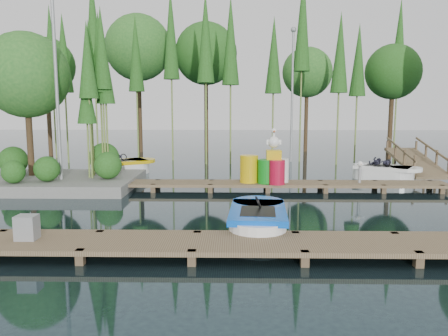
{
  "coord_description": "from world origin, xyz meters",
  "views": [
    {
      "loc": [
        0.78,
        -13.13,
        3.01
      ],
      "look_at": [
        0.5,
        0.5,
        1.1
      ],
      "focal_mm": 35.0,
      "sensor_mm": 36.0,
      "label": 1
    }
  ],
  "objects_px": {
    "boat_yellow_far": "(121,167)",
    "yellow_barrel": "(249,169)",
    "island": "(45,102)",
    "boat_blue": "(258,222)",
    "drum_cluster": "(274,167)",
    "utility_cabinet": "(27,227)"
  },
  "relations": [
    {
      "from": "boat_yellow_far",
      "to": "drum_cluster",
      "type": "xyz_separation_m",
      "value": [
        6.53,
        -3.98,
        0.56
      ]
    },
    {
      "from": "island",
      "to": "yellow_barrel",
      "type": "xyz_separation_m",
      "value": [
        7.66,
        -0.79,
        -2.39
      ]
    },
    {
      "from": "island",
      "to": "yellow_barrel",
      "type": "bearing_deg",
      "value": -5.89
    },
    {
      "from": "boat_blue",
      "to": "yellow_barrel",
      "type": "bearing_deg",
      "value": 93.81
    },
    {
      "from": "boat_yellow_far",
      "to": "yellow_barrel",
      "type": "bearing_deg",
      "value": -46.84
    },
    {
      "from": "island",
      "to": "boat_yellow_far",
      "type": "xyz_separation_m",
      "value": [
        2.03,
        3.04,
        -2.87
      ]
    },
    {
      "from": "yellow_barrel",
      "to": "utility_cabinet",
      "type": "bearing_deg",
      "value": -124.56
    },
    {
      "from": "island",
      "to": "drum_cluster",
      "type": "bearing_deg",
      "value": -6.29
    },
    {
      "from": "yellow_barrel",
      "to": "drum_cluster",
      "type": "xyz_separation_m",
      "value": [
        0.9,
        -0.15,
        0.09
      ]
    },
    {
      "from": "drum_cluster",
      "to": "utility_cabinet",
      "type": "bearing_deg",
      "value": -129.88
    },
    {
      "from": "boat_blue",
      "to": "utility_cabinet",
      "type": "xyz_separation_m",
      "value": [
        -4.84,
        -1.55,
        0.27
      ]
    },
    {
      "from": "island",
      "to": "yellow_barrel",
      "type": "height_order",
      "value": "island"
    },
    {
      "from": "boat_blue",
      "to": "drum_cluster",
      "type": "xyz_separation_m",
      "value": [
        0.88,
        5.3,
        0.6
      ]
    },
    {
      "from": "boat_yellow_far",
      "to": "yellow_barrel",
      "type": "relative_size",
      "value": 3.26
    },
    {
      "from": "boat_blue",
      "to": "yellow_barrel",
      "type": "height_order",
      "value": "yellow_barrel"
    },
    {
      "from": "island",
      "to": "boat_blue",
      "type": "height_order",
      "value": "island"
    },
    {
      "from": "island",
      "to": "utility_cabinet",
      "type": "distance_m",
      "value": 8.7
    },
    {
      "from": "boat_blue",
      "to": "yellow_barrel",
      "type": "distance_m",
      "value": 5.47
    },
    {
      "from": "boat_yellow_far",
      "to": "drum_cluster",
      "type": "height_order",
      "value": "drum_cluster"
    },
    {
      "from": "utility_cabinet",
      "to": "yellow_barrel",
      "type": "height_order",
      "value": "yellow_barrel"
    },
    {
      "from": "island",
      "to": "utility_cabinet",
      "type": "relative_size",
      "value": 13.36
    },
    {
      "from": "utility_cabinet",
      "to": "boat_yellow_far",
      "type": "bearing_deg",
      "value": 94.28
    }
  ]
}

